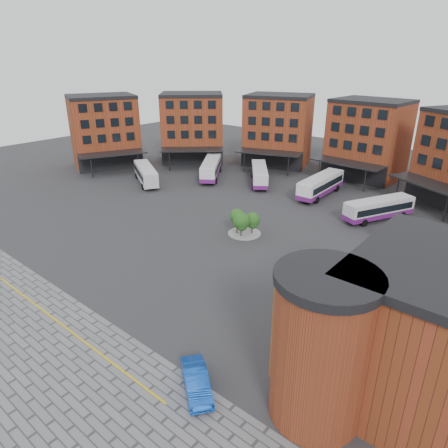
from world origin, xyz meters
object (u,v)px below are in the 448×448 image
Objects in this scene: tree_island at (244,221)px; bus_f at (432,237)px; bus_b at (211,168)px; blue_car at (196,381)px; bus_c at (259,174)px; bus_a at (146,173)px; bus_d at (321,185)px; bus_e at (379,208)px.

tree_island reaches higher than bus_f.
blue_car is (34.81, -40.80, -1.09)m from bus_b.
bus_c reaches higher than blue_car.
bus_a is at bearing -114.47° from bus_f.
bus_d is (21.39, 3.75, -0.01)m from bus_b.
bus_c is 33.12m from bus_f.
bus_e is at bearing -35.80° from bus_b.
blue_car is at bearing -97.44° from bus_c.
bus_b is at bearing 140.51° from tree_island.
bus_a is at bearing -157.84° from bus_b.
bus_f is (8.48, -5.41, -0.13)m from bus_e.
bus_d is at bearing 53.18° from blue_car.
bus_d reaches higher than blue_car.
bus_f is at bearing -6.24° from bus_e.
tree_island is 23.17m from bus_f.
bus_c is at bearing -18.19° from bus_b.
blue_car is at bearing -59.77° from tree_island.
bus_b is 0.95× the size of bus_d.
bus_d is (28.25, 14.26, -0.05)m from bus_a.
bus_d is at bearing -24.80° from bus_b.
bus_c is at bearing -20.61° from bus_a.
tree_island reaches higher than bus_c.
bus_a is 51.52m from blue_car.
bus_e reaches higher than blue_car.
bus_b reaches higher than blue_car.
tree_island is 0.40× the size of bus_e.
tree_island reaches higher than blue_car.
bus_d is at bearing -33.09° from bus_a.
bus_a is (-28.09, 6.99, -0.09)m from tree_island.
bus_d is at bearing -145.86° from bus_f.
bus_c is (9.43, 2.80, -0.14)m from bus_b.
bus_b is 1.16× the size of bus_f.
tree_island is at bearing -97.47° from bus_c.
bus_b reaches higher than bus_d.
bus_e is 2.32× the size of blue_car.
bus_c is at bearing -161.99° from bus_e.
bus_c is at bearing -176.98° from bus_d.
bus_e is (11.64, 16.89, -0.30)m from tree_island.
bus_b reaches higher than bus_f.
tree_island is at bearing -74.23° from bus_b.
bus_b is at bearing -171.56° from bus_d.
bus_d is at bearing -174.49° from bus_e.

